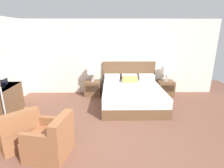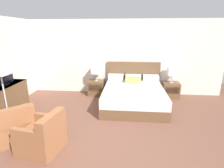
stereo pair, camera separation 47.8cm
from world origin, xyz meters
TOP-DOWN VIEW (x-y plane):
  - ground_plane at (0.00, 0.00)m, footprint 9.71×9.71m
  - wall_back at (0.00, 3.27)m, footprint 7.22×0.06m
  - bed at (0.60, 2.21)m, footprint 1.82×2.10m
  - nightstand_left at (-0.67, 2.95)m, footprint 0.53×0.45m
  - nightstand_right at (1.86, 2.95)m, footprint 0.53×0.45m
  - table_lamp_left at (-0.67, 2.95)m, footprint 0.30×0.30m
  - table_lamp_right at (1.86, 2.95)m, footprint 0.30×0.30m
  - dresser at (-2.74, 1.19)m, footprint 0.50×1.31m
  - armchair_by_window at (-1.84, 0.17)m, footprint 0.97×0.97m
  - armchair_companion at (-1.11, -0.14)m, footprint 0.80×0.79m

SIDE VIEW (x-z plane):
  - ground_plane at x=0.00m, z-range 0.00..0.00m
  - nightstand_left at x=-0.67m, z-range 0.00..0.51m
  - nightstand_right at x=1.86m, z-range 0.00..0.51m
  - armchair_by_window at x=-1.84m, z-range -0.10..0.66m
  - armchair_companion at x=-1.11m, z-range -0.10..0.66m
  - bed at x=0.60m, z-range -0.27..0.87m
  - dresser at x=-2.74m, z-range 0.01..0.82m
  - table_lamp_left at x=-0.67m, z-range 0.63..1.13m
  - table_lamp_right at x=1.86m, z-range 0.63..1.13m
  - wall_back at x=0.00m, z-range 0.00..2.54m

